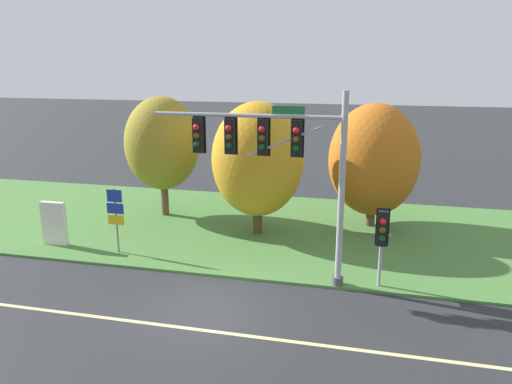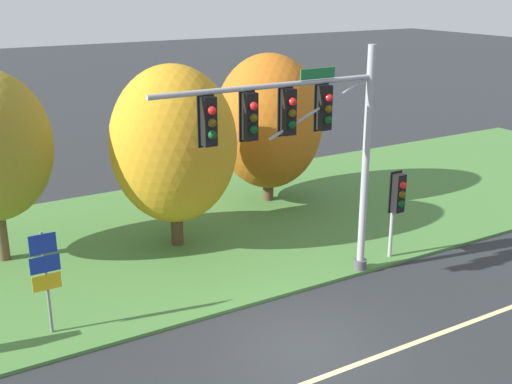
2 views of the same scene
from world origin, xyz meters
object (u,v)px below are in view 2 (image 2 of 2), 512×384
object	(u,v)px
traffic_signal_mast	(303,132)
tree_behind_signpost	(269,122)
pedestrian_signal_near_kerb	(397,198)
route_sign_post	(46,271)
tree_left_of_mast	(174,145)

from	to	relation	value
traffic_signal_mast	tree_behind_signpost	world-z (taller)	traffic_signal_mast
pedestrian_signal_near_kerb	route_sign_post	world-z (taller)	pedestrian_signal_near_kerb
route_sign_post	tree_left_of_mast	distance (m)	6.52
traffic_signal_mast	tree_behind_signpost	xyz separation A→B (m)	(3.29, 7.05, -1.38)
tree_left_of_mast	tree_behind_signpost	xyz separation A→B (m)	(5.05, 2.33, -0.23)
traffic_signal_mast	tree_behind_signpost	size ratio (longest dim) A/B	1.17
tree_left_of_mast	tree_behind_signpost	bearing A→B (deg)	24.78
traffic_signal_mast	tree_left_of_mast	world-z (taller)	traffic_signal_mast
tree_behind_signpost	tree_left_of_mast	bearing A→B (deg)	-155.22
pedestrian_signal_near_kerb	tree_left_of_mast	distance (m)	7.29
route_sign_post	tree_left_of_mast	world-z (taller)	tree_left_of_mast
pedestrian_signal_near_kerb	tree_left_of_mast	bearing A→B (deg)	139.60
tree_behind_signpost	route_sign_post	bearing A→B (deg)	-149.37
tree_left_of_mast	route_sign_post	bearing A→B (deg)	-144.19
traffic_signal_mast	tree_behind_signpost	bearing A→B (deg)	64.99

